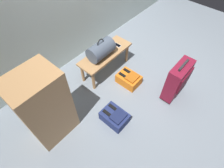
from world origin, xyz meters
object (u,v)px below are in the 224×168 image
Objects in this scene: backpack_navy at (115,117)px; suitcase_upright_burgundy at (177,80)px; duffel_bag_slate at (101,50)px; bench at (105,56)px; cell_phone at (117,45)px; side_cabinet at (44,107)px; backpack_orange at (129,79)px.

suitcase_upright_burgundy is at bearing -22.15° from backpack_navy.
duffel_bag_slate reaches higher than suitcase_upright_burgundy.
bench is 6.94× the size of cell_phone.
bench is 0.91× the size of side_cabinet.
bench is at bearing 104.80° from suitcase_upright_burgundy.
backpack_orange is at bearing 22.05° from backpack_navy.
cell_phone is 1.62m from side_cabinet.
backpack_orange and backpack_navy have the same top height.
side_cabinet reaches higher than suitcase_upright_burgundy.
side_cabinet is (-1.32, -0.21, 0.20)m from bench.
backpack_orange is 1.47m from side_cabinet.
suitcase_upright_burgundy is (0.03, -1.16, -0.07)m from cell_phone.
cell_phone is at bearing -4.43° from bench.
suitcase_upright_burgundy reaches higher than bench.
bench is at bearing 94.49° from backpack_orange.
duffel_bag_slate is 1.16× the size of backpack_navy.
suitcase_upright_burgundy is 1.82× the size of backpack_orange.
backpack_orange is at bearing -117.29° from cell_phone.
backpack_navy is at bearing 157.85° from suitcase_upright_burgundy.
backpack_orange is (-0.27, 0.69, -0.26)m from suitcase_upright_burgundy.
bench reaches higher than backpack_navy.
side_cabinet is at bearing 149.25° from suitcase_upright_burgundy.
bench is at bearing 175.57° from cell_phone.
suitcase_upright_burgundy is 1.92m from side_cabinet.
bench is 1.36m from side_cabinet.
duffel_bag_slate reaches higher than cell_phone.
cell_phone is at bearing 6.69° from side_cabinet.
side_cabinet is (-1.36, 0.29, 0.46)m from backpack_orange.
duffel_bag_slate is 1.07m from backpack_navy.
suitcase_upright_burgundy is (0.31, -1.18, 0.00)m from bench.
backpack_navy is 0.35× the size of side_cabinet.
side_cabinet is at bearing -170.97° from bench.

